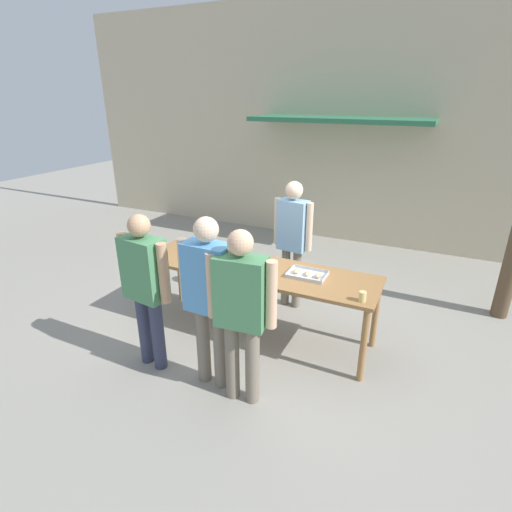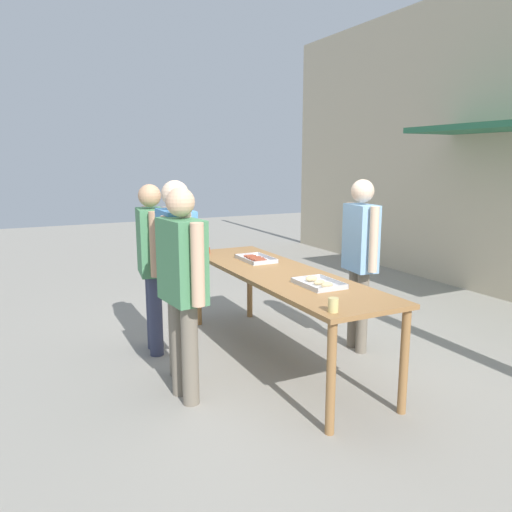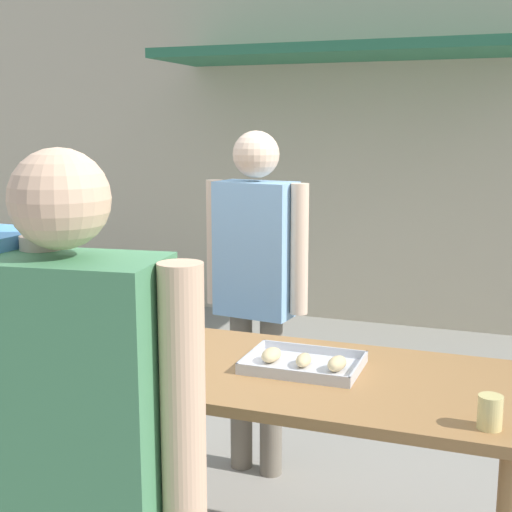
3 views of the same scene
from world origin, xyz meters
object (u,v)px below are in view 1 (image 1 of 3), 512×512
at_px(person_customer_with_cup, 241,305).
at_px(condiment_jar_ketchup, 158,256).
at_px(person_customer_holding_hotdog, 145,281).
at_px(beer_cup, 362,297).
at_px(person_server_behind_table, 293,234).
at_px(condiment_jar_mustard, 151,255).
at_px(food_tray_buns, 307,274).
at_px(food_tray_sausages, 214,257).
at_px(person_customer_waiting_in_line, 209,291).

bearing_deg(person_customer_with_cup, condiment_jar_ketchup, -33.68).
relative_size(condiment_jar_ketchup, person_customer_with_cup, 0.05).
xyz_separation_m(person_customer_holding_hotdog, person_customer_with_cup, (1.15, -0.06, 0.02)).
height_order(beer_cup, person_server_behind_table, person_server_behind_table).
relative_size(condiment_jar_mustard, person_customer_holding_hotdog, 0.05).
xyz_separation_m(food_tray_buns, person_customer_with_cup, (-0.24, -1.16, 0.12)).
bearing_deg(food_tray_sausages, person_server_behind_table, 48.58).
bearing_deg(food_tray_sausages, beer_cup, -9.94).
relative_size(condiment_jar_ketchup, person_customer_holding_hotdog, 0.05).
xyz_separation_m(condiment_jar_ketchup, person_customer_waiting_in_line, (1.22, -0.75, 0.13)).
relative_size(condiment_jar_mustard, beer_cup, 0.79).
height_order(food_tray_buns, person_customer_holding_hotdog, person_customer_holding_hotdog).
xyz_separation_m(food_tray_sausages, condiment_jar_mustard, (-0.72, -0.34, 0.03)).
distance_m(food_tray_buns, condiment_jar_mustard, 1.97).
bearing_deg(food_tray_buns, condiment_jar_ketchup, -170.07).
distance_m(condiment_jar_mustard, beer_cup, 2.63).
distance_m(food_tray_buns, condiment_jar_ketchup, 1.88).
xyz_separation_m(food_tray_buns, condiment_jar_ketchup, (-1.85, -0.32, 0.02)).
bearing_deg(person_customer_waiting_in_line, person_customer_holding_hotdog, 3.75).
distance_m(food_tray_sausages, condiment_jar_mustard, 0.80).
bearing_deg(food_tray_buns, beer_cup, -25.85).
bearing_deg(person_customer_with_cup, food_tray_buns, -108.05).
relative_size(food_tray_sausages, person_server_behind_table, 0.26).
distance_m(condiment_jar_mustard, person_customer_holding_hotdog, 0.94).
bearing_deg(condiment_jar_ketchup, food_tray_buns, 9.93).
bearing_deg(person_server_behind_table, person_customer_holding_hotdog, -107.62).
height_order(condiment_jar_ketchup, person_server_behind_table, person_server_behind_table).
bearing_deg(person_server_behind_table, condiment_jar_mustard, -133.72).
height_order(food_tray_sausages, person_customer_with_cup, person_customer_with_cup).
relative_size(food_tray_buns, person_customer_with_cup, 0.24).
distance_m(food_tray_buns, person_customer_with_cup, 1.19).
height_order(beer_cup, person_customer_with_cup, person_customer_with_cup).
relative_size(food_tray_buns, person_customer_holding_hotdog, 0.25).
distance_m(condiment_jar_mustard, person_customer_with_cup, 1.89).
bearing_deg(person_server_behind_table, beer_cup, -37.22).
bearing_deg(person_server_behind_table, food_tray_sausages, -124.08).
distance_m(beer_cup, person_customer_with_cup, 1.24).
relative_size(food_tray_sausages, person_customer_holding_hotdog, 0.27).
height_order(food_tray_buns, person_server_behind_table, person_server_behind_table).
height_order(food_tray_buns, person_customer_waiting_in_line, person_customer_waiting_in_line).
height_order(food_tray_buns, condiment_jar_ketchup, condiment_jar_ketchup).
bearing_deg(food_tray_buns, food_tray_sausages, 179.99).
xyz_separation_m(condiment_jar_mustard, beer_cup, (2.63, 0.01, 0.01)).
bearing_deg(person_customer_with_cup, food_tray_sausages, -55.99).
relative_size(person_customer_holding_hotdog, person_customer_waiting_in_line, 0.96).
distance_m(food_tray_buns, person_server_behind_table, 0.98).
distance_m(beer_cup, person_customer_waiting_in_line, 1.52).
distance_m(person_server_behind_table, person_customer_holding_hotdog, 2.13).
height_order(food_tray_buns, person_customer_with_cup, person_customer_with_cup).
bearing_deg(beer_cup, person_customer_holding_hotdog, -159.85).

